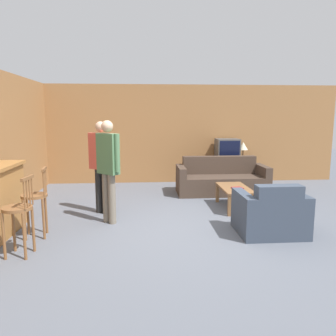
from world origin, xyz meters
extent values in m
plane|color=#565B66|center=(0.00, 0.00, 0.00)|extent=(24.00, 24.00, 0.00)
cube|color=#9E6B3D|center=(0.00, 3.73, 1.30)|extent=(9.40, 0.08, 2.60)
cube|color=#9E6B3D|center=(-3.11, 1.36, 1.30)|extent=(0.08, 8.73, 2.60)
cylinder|color=brown|center=(-2.16, -0.90, 0.63)|extent=(0.41, 0.41, 0.04)
cylinder|color=brown|center=(-2.28, -0.76, 0.30)|extent=(0.04, 0.04, 0.61)
cylinder|color=brown|center=(-2.31, -1.02, 0.30)|extent=(0.04, 0.04, 0.61)
cylinder|color=brown|center=(-2.02, -0.78, 0.30)|extent=(0.04, 0.04, 0.61)
cylinder|color=brown|center=(-2.05, -1.04, 0.30)|extent=(0.04, 0.04, 0.61)
cylinder|color=brown|center=(-2.00, -0.80, 0.83)|extent=(0.02, 0.02, 0.35)
cylinder|color=brown|center=(-2.00, -0.88, 0.83)|extent=(0.02, 0.02, 0.35)
cylinder|color=brown|center=(-2.01, -0.95, 0.83)|extent=(0.02, 0.02, 0.35)
cylinder|color=brown|center=(-2.02, -1.03, 0.83)|extent=(0.02, 0.02, 0.35)
cube|color=brown|center=(-2.01, -0.91, 1.02)|extent=(0.07, 0.32, 0.04)
cylinder|color=brown|center=(-2.16, -0.24, 0.63)|extent=(0.42, 0.42, 0.04)
cylinder|color=brown|center=(-2.31, -0.13, 0.30)|extent=(0.04, 0.04, 0.61)
cylinder|color=brown|center=(-2.27, -0.38, 0.30)|extent=(0.04, 0.04, 0.61)
cylinder|color=brown|center=(-2.05, -0.09, 0.30)|extent=(0.04, 0.04, 0.61)
cylinder|color=brown|center=(-2.02, -0.35, 0.30)|extent=(0.04, 0.04, 0.61)
cylinder|color=brown|center=(-2.02, -0.10, 0.83)|extent=(0.02, 0.02, 0.35)
cylinder|color=brown|center=(-2.01, -0.18, 0.83)|extent=(0.02, 0.02, 0.35)
cylinder|color=brown|center=(-2.00, -0.25, 0.83)|extent=(0.02, 0.02, 0.35)
cylinder|color=brown|center=(-1.99, -0.32, 0.83)|extent=(0.02, 0.02, 0.35)
cube|color=brown|center=(-2.01, -0.21, 1.02)|extent=(0.08, 0.32, 0.04)
cube|color=#423328|center=(1.25, 2.27, 0.21)|extent=(1.75, 0.86, 0.42)
cube|color=#423328|center=(1.25, 2.59, 0.63)|extent=(1.75, 0.22, 0.42)
cube|color=#423328|center=(0.30, 2.27, 0.32)|extent=(0.16, 0.86, 0.65)
cube|color=#423328|center=(2.21, 2.27, 0.32)|extent=(0.16, 0.86, 0.65)
cube|color=#384251|center=(1.36, -0.34, 0.21)|extent=(0.66, 0.82, 0.42)
cube|color=#384251|center=(1.36, -0.64, 0.62)|extent=(0.66, 0.22, 0.40)
cube|color=#384251|center=(1.77, -0.34, 0.32)|extent=(0.16, 0.82, 0.64)
cube|color=#384251|center=(0.95, -0.34, 0.32)|extent=(0.16, 0.82, 0.64)
cube|color=brown|center=(1.20, 1.03, 0.40)|extent=(0.53, 1.05, 0.04)
cube|color=brown|center=(0.98, 0.55, 0.19)|extent=(0.06, 0.06, 0.39)
cube|color=brown|center=(1.43, 0.55, 0.19)|extent=(0.06, 0.06, 0.39)
cube|color=brown|center=(0.98, 1.52, 0.19)|extent=(0.06, 0.06, 0.39)
cube|color=brown|center=(1.43, 1.52, 0.19)|extent=(0.06, 0.06, 0.39)
cube|color=#513823|center=(1.65, 3.38, 0.33)|extent=(1.13, 0.50, 0.65)
cube|color=#4C4C4C|center=(1.65, 3.38, 0.92)|extent=(0.59, 0.49, 0.54)
cube|color=black|center=(1.65, 3.13, 0.92)|extent=(0.52, 0.01, 0.47)
cube|color=maroon|center=(1.21, 0.90, 0.43)|extent=(0.23, 0.21, 0.03)
cylinder|color=brown|center=(2.07, 3.38, 0.66)|extent=(0.16, 0.16, 0.02)
cylinder|color=brown|center=(2.07, 3.38, 0.79)|extent=(0.03, 0.03, 0.22)
cone|color=beige|center=(2.07, 3.38, 1.00)|extent=(0.25, 0.25, 0.20)
cylinder|color=black|center=(-1.38, 0.97, 0.41)|extent=(0.14, 0.14, 0.83)
cylinder|color=black|center=(-1.25, 0.88, 0.41)|extent=(0.14, 0.14, 0.83)
cube|color=#CC4C3D|center=(-1.32, 0.92, 1.16)|extent=(0.48, 0.40, 0.66)
cylinder|color=#CC4C3D|center=(-1.52, 1.06, 1.18)|extent=(0.09, 0.09, 0.60)
cylinder|color=#CC4C3D|center=(-1.11, 0.78, 1.18)|extent=(0.09, 0.09, 0.60)
sphere|color=tan|center=(-1.32, 0.92, 1.60)|extent=(0.19, 0.19, 0.19)
cylinder|color=#756B5B|center=(-1.09, 0.30, 0.42)|extent=(0.12, 0.12, 0.84)
cylinder|color=#756B5B|center=(-1.19, 0.39, 0.42)|extent=(0.12, 0.12, 0.84)
cube|color=#4C754C|center=(-1.14, 0.35, 1.17)|extent=(0.40, 0.39, 0.66)
cylinder|color=#4C754C|center=(-0.98, 0.20, 1.20)|extent=(0.08, 0.08, 0.61)
cylinder|color=#4C754C|center=(-1.30, 0.50, 1.20)|extent=(0.08, 0.08, 0.61)
sphere|color=tan|center=(-1.14, 0.35, 1.62)|extent=(0.19, 0.19, 0.19)
camera|label=1|loc=(-0.56, -5.05, 1.79)|focal=35.00mm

